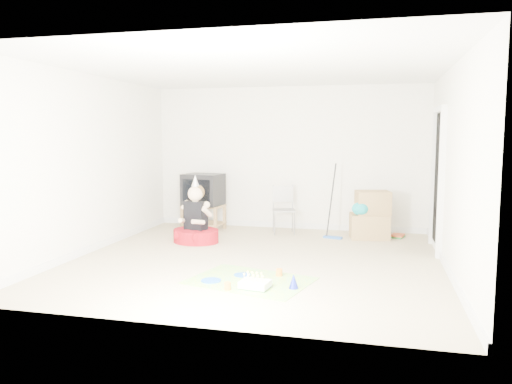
% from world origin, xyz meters
% --- Properties ---
extents(ground, '(5.00, 5.00, 0.00)m').
position_xyz_m(ground, '(0.00, 0.00, 0.00)').
color(ground, tan).
rests_on(ground, ground).
extents(doorway_recess, '(0.02, 0.90, 2.05)m').
position_xyz_m(doorway_recess, '(2.48, 1.20, 1.02)').
color(doorway_recess, black).
rests_on(doorway_recess, ground).
extents(tv_stand, '(0.77, 0.54, 0.45)m').
position_xyz_m(tv_stand, '(-1.47, 1.97, 0.27)').
color(tv_stand, olive).
rests_on(tv_stand, ground).
extents(crt_tv, '(0.73, 0.63, 0.57)m').
position_xyz_m(crt_tv, '(-1.47, 1.97, 0.74)').
color(crt_tv, black).
rests_on(crt_tv, tv_stand).
extents(folding_chair, '(0.47, 0.45, 0.84)m').
position_xyz_m(folding_chair, '(0.02, 1.95, 0.41)').
color(folding_chair, gray).
rests_on(folding_chair, ground).
extents(cardboard_boxes, '(0.70, 0.59, 0.79)m').
position_xyz_m(cardboard_boxes, '(1.50, 1.89, 0.38)').
color(cardboard_boxes, '#A17F4E').
rests_on(cardboard_boxes, ground).
extents(floor_mop, '(0.33, 0.40, 1.24)m').
position_xyz_m(floor_mop, '(0.90, 1.72, 0.26)').
color(floor_mop, blue).
rests_on(floor_mop, ground).
extents(book_pile, '(0.28, 0.32, 0.06)m').
position_xyz_m(book_pile, '(1.96, 2.04, 0.03)').
color(book_pile, '#246C2A').
rests_on(book_pile, ground).
extents(seated_woman, '(0.92, 0.92, 1.09)m').
position_xyz_m(seated_woman, '(-1.22, 0.90, 0.24)').
color(seated_woman, '#A30F19').
rests_on(seated_woman, ground).
extents(party_mat, '(1.58, 1.31, 0.01)m').
position_xyz_m(party_mat, '(0.16, -0.99, 0.00)').
color(party_mat, '#F2337A').
rests_on(party_mat, ground).
extents(birthday_cake, '(0.35, 0.30, 0.15)m').
position_xyz_m(birthday_cake, '(0.29, -1.26, 0.04)').
color(birthday_cake, white).
rests_on(birthday_cake, party_mat).
extents(blue_plate_near, '(0.24, 0.24, 0.01)m').
position_xyz_m(blue_plate_near, '(0.02, -0.81, 0.01)').
color(blue_plate_near, blue).
rests_on(blue_plate_near, party_mat).
extents(blue_plate_far, '(0.33, 0.33, 0.01)m').
position_xyz_m(blue_plate_far, '(-0.27, -1.12, 0.01)').
color(blue_plate_far, blue).
rests_on(blue_plate_far, party_mat).
extents(orange_cup_near, '(0.09, 0.09, 0.09)m').
position_xyz_m(orange_cup_near, '(0.46, -0.72, 0.05)').
color(orange_cup_near, orange).
rests_on(orange_cup_near, party_mat).
extents(orange_cup_far, '(0.08, 0.08, 0.08)m').
position_xyz_m(orange_cup_far, '(0.01, -1.40, 0.05)').
color(orange_cup_far, orange).
rests_on(orange_cup_far, party_mat).
extents(blue_party_hat, '(0.12, 0.12, 0.16)m').
position_xyz_m(blue_party_hat, '(0.72, -1.17, 0.09)').
color(blue_party_hat, '#1A26B9').
rests_on(blue_party_hat, party_mat).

